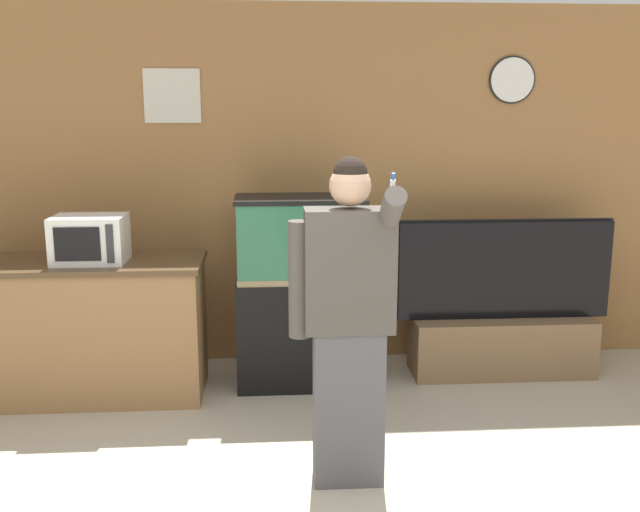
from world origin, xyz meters
name	(u,v)px	position (x,y,z in m)	size (l,w,h in m)	color
wall_back_paneled	(293,187)	(0.00, 2.93, 1.30)	(10.00, 0.08, 2.60)	olive
counter_island	(76,329)	(-1.44, 2.27, 0.46)	(1.67, 0.64, 0.91)	olive
microwave	(90,239)	(-1.30, 2.23, 1.06)	(0.45, 0.34, 0.30)	white
aquarium_on_stand	(301,292)	(0.04, 2.40, 0.65)	(0.86, 0.47, 1.30)	black
tv_on_stand	(502,329)	(1.47, 2.48, 0.33)	(1.54, 0.40, 1.12)	brown
person_standing	(347,319)	(0.21, 1.05, 0.86)	(0.52, 0.39, 1.66)	#515156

